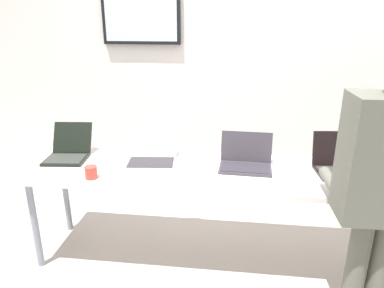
{
  "coord_description": "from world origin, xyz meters",
  "views": [
    {
      "loc": [
        0.06,
        -2.36,
        1.79
      ],
      "look_at": [
        -0.24,
        0.08,
        0.92
      ],
      "focal_mm": 33.33,
      "sensor_mm": 36.0,
      "label": 1
    }
  ],
  "objects_px": {
    "laptop_station_1": "(152,154)",
    "coffee_mug": "(91,172)",
    "laptop_station_2": "(246,160)",
    "person": "(384,180)",
    "laptop_station_3": "(341,163)",
    "workbench": "(224,176)",
    "laptop_station_0": "(69,151)"
  },
  "relations": [
    {
      "from": "laptop_station_1",
      "to": "person",
      "type": "xyz_separation_m",
      "value": [
        1.37,
        -0.73,
        0.2
      ]
    },
    {
      "from": "person",
      "to": "laptop_station_2",
      "type": "bearing_deg",
      "value": 134.01
    },
    {
      "from": "laptop_station_2",
      "to": "laptop_station_3",
      "type": "xyz_separation_m",
      "value": [
        0.67,
        0.01,
        0.0
      ]
    },
    {
      "from": "workbench",
      "to": "person",
      "type": "bearing_deg",
      "value": -37.1
    },
    {
      "from": "workbench",
      "to": "person",
      "type": "xyz_separation_m",
      "value": [
        0.82,
        -0.62,
        0.31
      ]
    },
    {
      "from": "workbench",
      "to": "person",
      "type": "height_order",
      "value": "person"
    },
    {
      "from": "laptop_station_2",
      "to": "coffee_mug",
      "type": "bearing_deg",
      "value": -162.89
    },
    {
      "from": "laptop_station_1",
      "to": "laptop_station_2",
      "type": "distance_m",
      "value": 0.71
    },
    {
      "from": "coffee_mug",
      "to": "laptop_station_3",
      "type": "bearing_deg",
      "value": 10.85
    },
    {
      "from": "laptop_station_1",
      "to": "coffee_mug",
      "type": "relative_size",
      "value": 4.74
    },
    {
      "from": "laptop_station_3",
      "to": "person",
      "type": "height_order",
      "value": "person"
    },
    {
      "from": "laptop_station_1",
      "to": "coffee_mug",
      "type": "xyz_separation_m",
      "value": [
        -0.34,
        -0.36,
        -0.01
      ]
    },
    {
      "from": "laptop_station_0",
      "to": "laptop_station_2",
      "type": "bearing_deg",
      "value": -1.06
    },
    {
      "from": "laptop_station_0",
      "to": "coffee_mug",
      "type": "distance_m",
      "value": 0.47
    },
    {
      "from": "laptop_station_3",
      "to": "laptop_station_2",
      "type": "bearing_deg",
      "value": -179.43
    },
    {
      "from": "laptop_station_3",
      "to": "coffee_mug",
      "type": "relative_size",
      "value": 4.5
    },
    {
      "from": "laptop_station_2",
      "to": "coffee_mug",
      "type": "relative_size",
      "value": 4.46
    },
    {
      "from": "workbench",
      "to": "laptop_station_0",
      "type": "bearing_deg",
      "value": 175.42
    },
    {
      "from": "laptop_station_1",
      "to": "laptop_station_3",
      "type": "distance_m",
      "value": 1.37
    },
    {
      "from": "laptop_station_2",
      "to": "person",
      "type": "relative_size",
      "value": 0.23
    },
    {
      "from": "laptop_station_3",
      "to": "workbench",
      "type": "bearing_deg",
      "value": -174.51
    },
    {
      "from": "workbench",
      "to": "coffee_mug",
      "type": "xyz_separation_m",
      "value": [
        -0.9,
        -0.25,
        0.09
      ]
    },
    {
      "from": "workbench",
      "to": "laptop_station_2",
      "type": "distance_m",
      "value": 0.2
    },
    {
      "from": "laptop_station_0",
      "to": "laptop_station_3",
      "type": "height_order",
      "value": "laptop_station_3"
    },
    {
      "from": "laptop_station_1",
      "to": "coffee_mug",
      "type": "distance_m",
      "value": 0.49
    },
    {
      "from": "laptop_station_1",
      "to": "laptop_station_0",
      "type": "bearing_deg",
      "value": -179.14
    },
    {
      "from": "laptop_station_0",
      "to": "laptop_station_2",
      "type": "relative_size",
      "value": 1.03
    },
    {
      "from": "laptop_station_1",
      "to": "laptop_station_2",
      "type": "bearing_deg",
      "value": -2.86
    },
    {
      "from": "laptop_station_3",
      "to": "person",
      "type": "distance_m",
      "value": 0.73
    },
    {
      "from": "person",
      "to": "coffee_mug",
      "type": "height_order",
      "value": "person"
    },
    {
      "from": "workbench",
      "to": "laptop_station_2",
      "type": "xyz_separation_m",
      "value": [
        0.15,
        0.07,
        0.11
      ]
    },
    {
      "from": "person",
      "to": "coffee_mug",
      "type": "bearing_deg",
      "value": 167.8
    }
  ]
}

